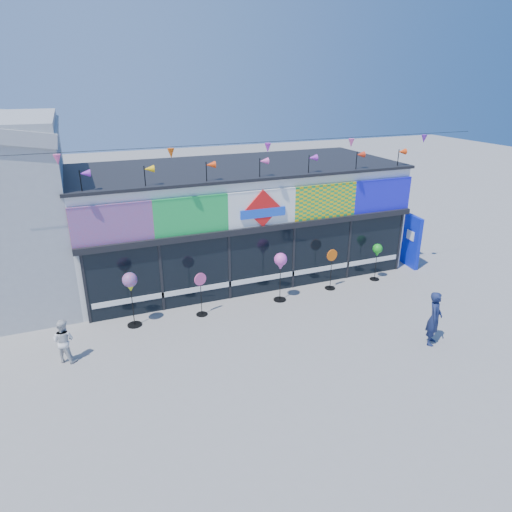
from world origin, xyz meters
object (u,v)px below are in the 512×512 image
blue_sign (411,241)px  spinner_4 (377,251)px  spinner_0 (130,284)px  child (64,341)px  spinner_2 (281,263)px  spinner_3 (331,268)px  spinner_1 (201,293)px  adult_man (434,318)px

blue_sign → spinner_4: size_ratio=1.46×
spinner_0 → child: (-1.96, -1.24, -0.80)m
spinner_4 → spinner_2: bearing=-176.7°
spinner_2 → child: size_ratio=1.40×
spinner_3 → child: size_ratio=1.22×
spinner_1 → spinner_0: bearing=177.0°
spinner_4 → adult_man: 4.49m
spinner_0 → spinner_1: size_ratio=1.21×
spinner_3 → spinner_4: 2.00m
blue_sign → spinner_3: 4.15m
spinner_0 → adult_man: 8.86m
spinner_1 → spinner_4: bearing=2.1°
blue_sign → child: bearing=-165.1°
adult_man → child: (-9.75, 2.95, -0.19)m
spinner_0 → child: spinner_0 is taller
spinner_4 → child: size_ratio=1.16×
spinner_3 → spinner_4: (1.97, 0.07, 0.35)m
spinner_1 → spinner_4: spinner_1 is taller
child → spinner_3: bearing=-138.9°
blue_sign → spinner_0: blue_sign is taller
blue_sign → spinner_1: bearing=-168.2°
spinner_4 → child: 10.99m
spinner_0 → spinner_4: size_ratio=1.23×
blue_sign → spinner_2: (-6.16, -0.89, 0.33)m
adult_man → child: adult_man is taller
blue_sign → spinner_0: 11.07m
spinner_0 → spinner_3: spinner_0 is taller
spinner_1 → spinner_2: (2.77, 0.02, 0.61)m
adult_man → spinner_4: bearing=33.6°
spinner_1 → spinner_2: spinner_2 is taller
blue_sign → spinner_1: (-8.93, -0.91, -0.28)m
adult_man → child: bearing=121.6°
spinner_3 → adult_man: (0.83, -4.26, 0.01)m
spinner_1 → adult_man: bearing=-35.7°
spinner_0 → child: size_ratio=1.43×
adult_man → spinner_1: bearing=102.7°
spinner_0 → spinner_3: bearing=0.6°
spinner_1 → spinner_2: 2.83m
blue_sign → spinner_2: bearing=-165.8°
spinner_2 → spinner_0: bearing=178.9°
spinner_0 → spinner_1: bearing=-3.0°
spinner_0 → spinner_4: spinner_0 is taller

